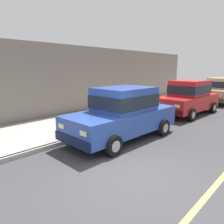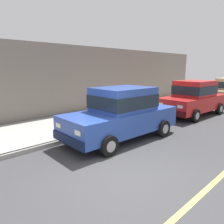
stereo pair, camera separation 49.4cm
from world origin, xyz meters
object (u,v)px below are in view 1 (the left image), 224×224
(car_red_sedan, at_px, (188,97))
(car_blue_sedan, at_px, (123,113))
(fire_hydrant, at_px, (141,109))
(dog_tan, at_px, (101,115))
(car_tan_hatchback, at_px, (220,90))

(car_red_sedan, bearing_deg, car_blue_sedan, -89.24)
(fire_hydrant, bearing_deg, car_blue_sedan, -64.93)
(car_red_sedan, relative_size, dog_tan, 6.18)
(car_tan_hatchback, height_order, dog_tan, car_tan_hatchback)
(fire_hydrant, bearing_deg, car_red_sedan, 59.92)
(car_blue_sedan, distance_m, fire_hydrant, 3.70)
(car_tan_hatchback, distance_m, fire_hydrant, 8.09)
(car_blue_sedan, height_order, car_red_sedan, same)
(car_blue_sedan, xyz_separation_m, fire_hydrant, (-1.55, 3.32, -0.51))
(car_tan_hatchback, relative_size, fire_hydrant, 5.30)
(dog_tan, xyz_separation_m, fire_hydrant, (0.54, 2.46, 0.05))
(car_blue_sedan, bearing_deg, fire_hydrant, 115.07)
(dog_tan, distance_m, fire_hydrant, 2.52)
(dog_tan, bearing_deg, car_tan_hatchback, 78.72)
(car_red_sedan, height_order, fire_hydrant, car_red_sedan)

